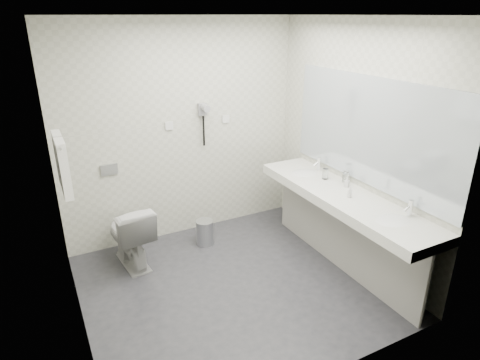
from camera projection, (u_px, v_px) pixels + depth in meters
floor at (234, 285)px, 4.12m from camera, size 2.80×2.80×0.00m
ceiling at (232, 15)px, 3.18m from camera, size 2.80×2.80×0.00m
wall_back at (182, 133)px, 4.72m from camera, size 2.80×0.00×2.80m
wall_front at (326, 231)px, 2.58m from camera, size 2.80×0.00×2.80m
wall_left at (63, 198)px, 3.05m from camera, size 0.00×2.60×2.60m
wall_right at (355, 146)px, 4.25m from camera, size 0.00×2.60×2.60m
vanity_counter at (343, 198)px, 4.13m from camera, size 0.55×2.20×0.10m
vanity_panel at (341, 235)px, 4.30m from camera, size 0.03×2.15×0.75m
vanity_post_near at (426, 289)px, 3.46m from camera, size 0.06×0.06×0.75m
vanity_post_far at (288, 198)px, 5.17m from camera, size 0.06×0.06×0.75m
mirror at (370, 132)px, 4.00m from camera, size 0.02×2.20×1.05m
basin_near at (393, 222)px, 3.59m from camera, size 0.40×0.31×0.05m
basin_far at (305, 174)px, 4.66m from camera, size 0.40×0.31×0.05m
faucet_near at (410, 208)px, 3.64m from camera, size 0.04×0.04×0.15m
faucet_far at (319, 164)px, 4.71m from camera, size 0.04×0.04×0.15m
soap_bottle_a at (347, 182)px, 4.25m from camera, size 0.06×0.06×0.10m
soap_bottle_c at (350, 192)px, 4.01m from camera, size 0.05×0.05×0.11m
glass_left at (345, 177)px, 4.37m from camera, size 0.08×0.08×0.12m
glass_right at (325, 174)px, 4.46m from camera, size 0.08×0.08×0.12m
toilet at (130, 234)px, 4.36m from camera, size 0.46×0.73×0.70m
flush_plate at (109, 170)px, 4.46m from camera, size 0.18×0.02×0.12m
pedal_bin at (205, 233)px, 4.81m from camera, size 0.22×0.22×0.29m
bin_lid at (205, 221)px, 4.75m from camera, size 0.20×0.20×0.02m
towel_rail at (57, 139)px, 3.41m from camera, size 0.02×0.62×0.02m
towel_near at (64, 169)px, 3.38m from camera, size 0.07×0.24×0.48m
towel_far at (60, 159)px, 3.61m from camera, size 0.07×0.24×0.48m
dryer_cradle at (202, 109)px, 4.71m from camera, size 0.10×0.04×0.14m
dryer_barrel at (205, 108)px, 4.64m from camera, size 0.08×0.14×0.08m
dryer_cord at (204, 131)px, 4.79m from camera, size 0.02×0.02×0.35m
switch_plate_a at (169, 126)px, 4.61m from camera, size 0.09×0.02×0.09m
switch_plate_b at (226, 119)px, 4.91m from camera, size 0.09×0.02×0.09m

